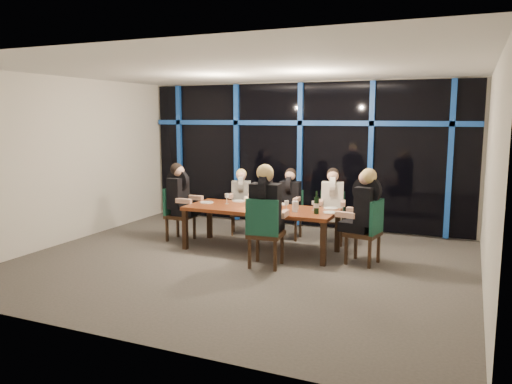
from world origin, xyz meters
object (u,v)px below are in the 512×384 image
chair_near_mid (264,229)px  wine_bottle (316,205)px  chair_end_right (369,228)px  water_pitcher (295,206)px  chair_far_mid (291,211)px  diner_far_mid (290,193)px  chair_far_left (242,209)px  diner_end_left (180,190)px  chair_end_left (176,211)px  diner_far_right (332,195)px  diner_near_mid (266,200)px  chair_far_right (332,214)px  dining_table (261,212)px  diner_far_left (241,192)px  diner_end_right (364,202)px

chair_near_mid → wine_bottle: wine_bottle is taller
chair_end_right → water_pitcher: chair_end_right is taller
chair_far_mid → diner_far_mid: 0.37m
chair_far_left → chair_end_right: chair_end_right is taller
chair_far_mid → diner_end_left: bearing=-154.2°
chair_end_left → diner_far_right: diner_far_right is taller
diner_far_mid → diner_end_left: (-1.82, -0.93, 0.07)m
chair_end_left → diner_near_mid: diner_near_mid is taller
chair_far_right → chair_end_left: bearing=-173.2°
dining_table → diner_far_mid: size_ratio=2.93×
diner_far_mid → diner_near_mid: (0.26, -1.81, 0.16)m
chair_far_right → diner_near_mid: (-0.55, -1.83, 0.51)m
diner_near_mid → dining_table: bearing=-67.6°
dining_table → water_pitcher: bearing=-10.0°
chair_far_left → diner_far_right: diner_far_right is taller
chair_end_left → chair_near_mid: chair_near_mid is taller
diner_far_mid → diner_near_mid: diner_near_mid is taller
chair_end_right → wine_bottle: bearing=-77.6°
dining_table → wine_bottle: bearing=-6.7°
chair_end_right → diner_near_mid: (-1.43, -0.72, 0.46)m
chair_far_mid → chair_end_left: bearing=-155.3°
chair_far_right → diner_end_left: 2.83m
chair_far_mid → diner_end_left: size_ratio=0.95×
chair_near_mid → water_pitcher: bearing=-110.9°
chair_end_left → water_pitcher: 2.42m
chair_near_mid → diner_near_mid: 0.44m
chair_near_mid → diner_near_mid: bearing=-90.0°
diner_far_left → water_pitcher: 1.83m
chair_end_left → diner_end_right: 3.54m
wine_bottle → water_pitcher: bearing=179.2°
chair_far_left → chair_near_mid: (1.29, -1.94, 0.12)m
diner_end_left → dining_table: bearing=-91.9°
diner_far_mid → diner_end_left: 2.05m
dining_table → chair_far_left: (-0.85, 1.04, -0.19)m
chair_near_mid → diner_far_left: size_ratio=1.27×
diner_far_mid → water_pitcher: diner_far_mid is taller
chair_end_right → wine_bottle: (-0.84, -0.03, 0.32)m
diner_far_mid → diner_end_right: bearing=-37.2°
diner_far_left → wine_bottle: 2.14m
chair_end_right → diner_far_mid: 2.03m
chair_near_mid → diner_end_right: diner_end_right is taller
chair_end_left → diner_far_mid: diner_far_mid is taller
chair_far_left → wine_bottle: size_ratio=2.40×
diner_far_mid → diner_end_left: diner_end_left is taller
chair_far_left → chair_end_right: (2.71, -1.13, 0.09)m
diner_far_right → diner_end_right: size_ratio=0.91×
water_pitcher → diner_end_left: bearing=170.4°
chair_end_left → chair_near_mid: bearing=-113.7°
diner_far_right → wine_bottle: bearing=-101.4°
chair_far_right → chair_near_mid: bearing=-118.1°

